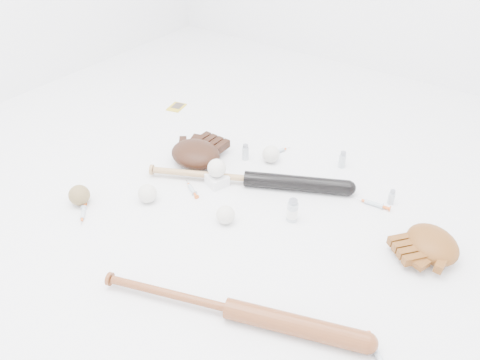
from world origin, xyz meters
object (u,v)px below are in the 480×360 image
Objects in this scene: bat_dark at (247,179)px; pedestal at (217,180)px; bat_wood at (229,309)px; glove_dark at (196,154)px.

pedestal is (-0.10, -0.07, -0.01)m from bat_dark.
bat_wood is at bearing -86.28° from bat_dark.
glove_dark reaches higher than bat_dark.
bat_dark is 0.64m from bat_wood.
bat_dark is 3.21× the size of glove_dark.
bat_dark reaches higher than bat_wood.
bat_wood reaches higher than pedestal.
pedestal is at bearing 112.24° from bat_wood.
bat_dark is at bearing 101.64° from bat_wood.
bat_dark is at bearing 0.04° from glove_dark.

